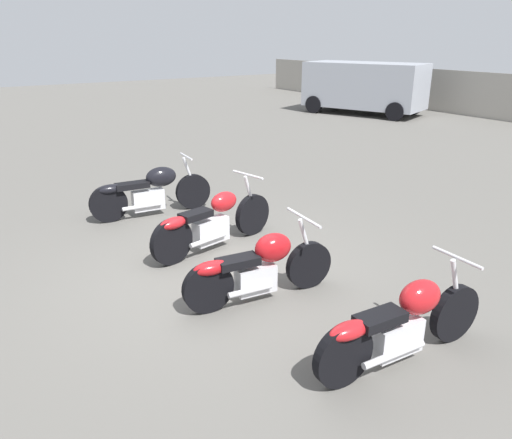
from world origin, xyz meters
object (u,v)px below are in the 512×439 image
(motorcycle_slot_1, at_px, (212,222))
(motorcycle_slot_2, at_px, (259,267))
(motorcycle_slot_3, at_px, (402,324))
(parked_van, at_px, (364,86))
(motorcycle_slot_0, at_px, (150,191))

(motorcycle_slot_1, distance_m, motorcycle_slot_2, 1.69)
(motorcycle_slot_3, relative_size, parked_van, 0.41)
(motorcycle_slot_2, bearing_deg, parked_van, 137.51)
(motorcycle_slot_2, distance_m, motorcycle_slot_3, 1.86)
(motorcycle_slot_1, bearing_deg, parked_van, 114.96)
(motorcycle_slot_0, height_order, parked_van, parked_van)
(motorcycle_slot_0, height_order, motorcycle_slot_1, motorcycle_slot_1)
(motorcycle_slot_0, xyz_separation_m, motorcycle_slot_2, (3.60, -0.10, -0.02))
(motorcycle_slot_2, xyz_separation_m, motorcycle_slot_3, (1.80, 0.45, -0.00))
(motorcycle_slot_0, xyz_separation_m, motorcycle_slot_1, (1.94, 0.18, -0.02))
(motorcycle_slot_0, bearing_deg, motorcycle_slot_3, 9.44)
(motorcycle_slot_2, relative_size, parked_van, 0.39)
(motorcycle_slot_1, bearing_deg, motorcycle_slot_0, 173.89)
(motorcycle_slot_3, bearing_deg, motorcycle_slot_1, -173.38)
(parked_van, bearing_deg, motorcycle_slot_1, 16.03)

